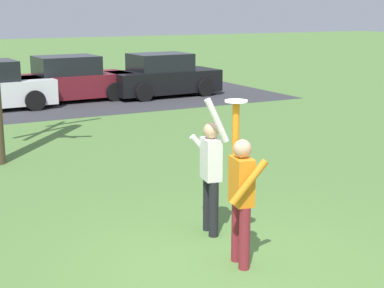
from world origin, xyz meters
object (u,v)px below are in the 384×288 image
object	(u,v)px
parked_car_maroon	(70,80)
parked_car_black	(163,77)
frisbee_disc	(236,101)
person_catcher	(241,192)
person_defender	(211,169)

from	to	relation	value
parked_car_maroon	parked_car_black	xyz separation A→B (m)	(3.42, -0.48, 0.00)
frisbee_disc	parked_car_black	bearing A→B (deg)	68.27
person_catcher	person_defender	world-z (taller)	person_catcher
person_defender	parked_car_black	xyz separation A→B (m)	(5.32, 12.87, -0.25)
person_defender	parked_car_black	world-z (taller)	person_defender
person_catcher	person_defender	bearing A→B (deg)	0.00
person_defender	parked_car_black	bearing A→B (deg)	167.96
parked_car_black	person_catcher	bearing A→B (deg)	-113.70
person_defender	frisbee_disc	size ratio (longest dim) A/B	7.07
person_catcher	parked_car_maroon	size ratio (longest dim) A/B	0.50
person_catcher	frisbee_disc	xyz separation A→B (m)	(0.04, 0.22, 1.11)
person_defender	parked_car_maroon	bearing A→B (deg)	-177.69
person_catcher	frisbee_disc	distance (m)	1.13
frisbee_disc	parked_car_maroon	xyz separation A→B (m)	(2.07, 14.25, -1.37)
parked_car_black	person_defender	bearing A→B (deg)	-114.61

